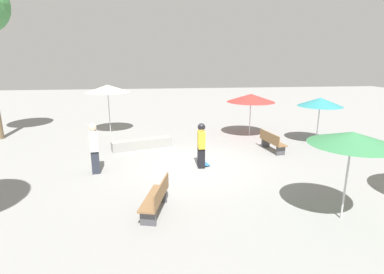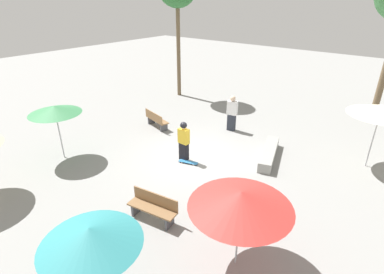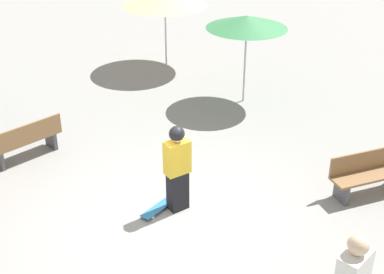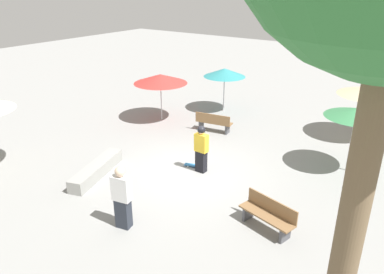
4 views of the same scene
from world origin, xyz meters
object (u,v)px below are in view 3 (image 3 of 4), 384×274
at_px(skateboard, 158,208).
at_px(bench_far, 25,141).
at_px(shade_umbrella_green, 247,22).
at_px(skater_main, 177,166).
at_px(bench_near, 369,174).

relative_size(skateboard, bench_far, 0.50).
height_order(skateboard, shade_umbrella_green, shade_umbrella_green).
relative_size(skateboard, shade_umbrella_green, 0.36).
xyz_separation_m(skater_main, shade_umbrella_green, (3.03, -4.10, 1.22)).
bearing_deg(skater_main, bench_far, -62.68).
bearing_deg(skater_main, bench_near, 154.41).
height_order(bench_far, shade_umbrella_green, shade_umbrella_green).
bearing_deg(shade_umbrella_green, skater_main, 126.46).
bearing_deg(skateboard, shade_umbrella_green, -164.42).
relative_size(skater_main, bench_far, 1.03).
distance_m(skater_main, bench_near, 3.71).
bearing_deg(bench_far, skateboard, -77.74).
bearing_deg(bench_far, bench_near, -55.30).
distance_m(skateboard, shade_umbrella_green, 5.70).
xyz_separation_m(skateboard, bench_far, (3.25, 1.30, 0.37)).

